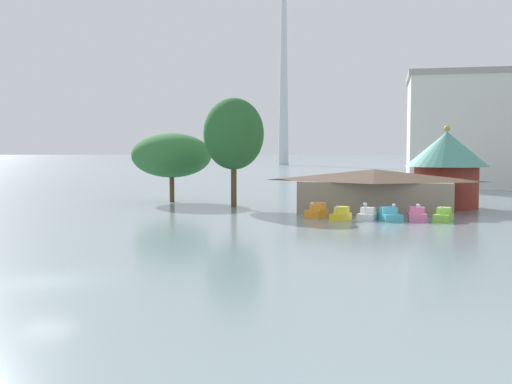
{
  "coord_description": "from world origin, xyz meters",
  "views": [
    {
      "loc": [
        16.33,
        -26.08,
        6.47
      ],
      "look_at": [
        6.9,
        16.9,
        3.41
      ],
      "focal_mm": 41.58,
      "sensor_mm": 36.0,
      "label": 1
    }
  ],
  "objects_px": {
    "pedal_boat_white": "(368,215)",
    "boathouse": "(374,190)",
    "pedal_boat_orange": "(317,212)",
    "shoreline_tree_mid": "(234,134)",
    "green_roof_pavilion": "(446,165)",
    "pedal_boat_cyan": "(389,215)",
    "shoreline_tree_tall_left": "(172,155)",
    "pedal_boat_yellow": "(341,215)",
    "pedal_boat_lime": "(443,216)",
    "pedal_boat_pink": "(417,215)"
  },
  "relations": [
    {
      "from": "pedal_boat_orange",
      "to": "pedal_boat_cyan",
      "type": "xyz_separation_m",
      "value": [
        6.88,
        -0.95,
        -0.07
      ]
    },
    {
      "from": "pedal_boat_white",
      "to": "green_roof_pavilion",
      "type": "xyz_separation_m",
      "value": [
        8.31,
        13.73,
        4.42
      ]
    },
    {
      "from": "pedal_boat_cyan",
      "to": "pedal_boat_lime",
      "type": "height_order",
      "value": "pedal_boat_cyan"
    },
    {
      "from": "pedal_boat_yellow",
      "to": "pedal_boat_cyan",
      "type": "bearing_deg",
      "value": 118.04
    },
    {
      "from": "pedal_boat_cyan",
      "to": "shoreline_tree_mid",
      "type": "height_order",
      "value": "shoreline_tree_mid"
    },
    {
      "from": "boathouse",
      "to": "green_roof_pavilion",
      "type": "bearing_deg",
      "value": 37.34
    },
    {
      "from": "pedal_boat_cyan",
      "to": "shoreline_tree_tall_left",
      "type": "height_order",
      "value": "shoreline_tree_tall_left"
    },
    {
      "from": "boathouse",
      "to": "shoreline_tree_tall_left",
      "type": "distance_m",
      "value": 26.65
    },
    {
      "from": "pedal_boat_pink",
      "to": "shoreline_tree_mid",
      "type": "relative_size",
      "value": 0.23
    },
    {
      "from": "pedal_boat_orange",
      "to": "pedal_boat_yellow",
      "type": "xyz_separation_m",
      "value": [
        2.47,
        -1.93,
        -0.06
      ]
    },
    {
      "from": "pedal_boat_white",
      "to": "green_roof_pavilion",
      "type": "distance_m",
      "value": 16.65
    },
    {
      "from": "pedal_boat_white",
      "to": "pedal_boat_lime",
      "type": "relative_size",
      "value": 0.81
    },
    {
      "from": "pedal_boat_orange",
      "to": "pedal_boat_cyan",
      "type": "distance_m",
      "value": 6.95
    },
    {
      "from": "pedal_boat_yellow",
      "to": "shoreline_tree_mid",
      "type": "relative_size",
      "value": 0.22
    },
    {
      "from": "pedal_boat_cyan",
      "to": "shoreline_tree_tall_left",
      "type": "xyz_separation_m",
      "value": [
        -26.97,
        14.95,
        5.41
      ]
    },
    {
      "from": "pedal_boat_cyan",
      "to": "pedal_boat_lime",
      "type": "distance_m",
      "value": 4.9
    },
    {
      "from": "pedal_boat_pink",
      "to": "shoreline_tree_mid",
      "type": "distance_m",
      "value": 23.3
    },
    {
      "from": "pedal_boat_orange",
      "to": "green_roof_pavilion",
      "type": "relative_size",
      "value": 0.31
    },
    {
      "from": "shoreline_tree_tall_left",
      "to": "pedal_boat_pink",
      "type": "bearing_deg",
      "value": -26.29
    },
    {
      "from": "pedal_boat_cyan",
      "to": "green_roof_pavilion",
      "type": "height_order",
      "value": "green_roof_pavilion"
    },
    {
      "from": "pedal_boat_orange",
      "to": "boathouse",
      "type": "height_order",
      "value": "boathouse"
    },
    {
      "from": "pedal_boat_lime",
      "to": "pedal_boat_pink",
      "type": "bearing_deg",
      "value": -74.97
    },
    {
      "from": "pedal_boat_white",
      "to": "boathouse",
      "type": "bearing_deg",
      "value": -171.34
    },
    {
      "from": "pedal_boat_white",
      "to": "pedal_boat_cyan",
      "type": "xyz_separation_m",
      "value": [
        1.98,
        -0.06,
        0.02
      ]
    },
    {
      "from": "pedal_boat_lime",
      "to": "shoreline_tree_mid",
      "type": "xyz_separation_m",
      "value": [
        -22.3,
        9.15,
        7.89
      ]
    },
    {
      "from": "boathouse",
      "to": "pedal_boat_lime",
      "type": "bearing_deg",
      "value": -49.14
    },
    {
      "from": "pedal_boat_pink",
      "to": "pedal_boat_lime",
      "type": "bearing_deg",
      "value": 86.91
    },
    {
      "from": "pedal_boat_white",
      "to": "shoreline_tree_tall_left",
      "type": "relative_size",
      "value": 0.25
    },
    {
      "from": "pedal_boat_cyan",
      "to": "pedal_boat_white",
      "type": "bearing_deg",
      "value": -110.45
    },
    {
      "from": "pedal_boat_orange",
      "to": "shoreline_tree_mid",
      "type": "distance_m",
      "value": 15.68
    },
    {
      "from": "shoreline_tree_mid",
      "to": "pedal_boat_cyan",
      "type": "bearing_deg",
      "value": -28.66
    },
    {
      "from": "pedal_boat_pink",
      "to": "shoreline_tree_tall_left",
      "type": "xyz_separation_m",
      "value": [
        -29.48,
        14.57,
        5.39
      ]
    },
    {
      "from": "pedal_boat_yellow",
      "to": "boathouse",
      "type": "distance_m",
      "value": 9.42
    },
    {
      "from": "pedal_boat_lime",
      "to": "shoreline_tree_tall_left",
      "type": "relative_size",
      "value": 0.31
    },
    {
      "from": "pedal_boat_yellow",
      "to": "boathouse",
      "type": "height_order",
      "value": "boathouse"
    },
    {
      "from": "green_roof_pavilion",
      "to": "shoreline_tree_tall_left",
      "type": "xyz_separation_m",
      "value": [
        -33.29,
        1.15,
        1.01
      ]
    },
    {
      "from": "pedal_boat_white",
      "to": "shoreline_tree_tall_left",
      "type": "distance_m",
      "value": 29.59
    },
    {
      "from": "pedal_boat_yellow",
      "to": "pedal_boat_lime",
      "type": "xyz_separation_m",
      "value": [
        9.29,
        1.34,
        0.0
      ]
    },
    {
      "from": "pedal_boat_white",
      "to": "green_roof_pavilion",
      "type": "bearing_deg",
      "value": 160.75
    },
    {
      "from": "pedal_boat_cyan",
      "to": "shoreline_tree_mid",
      "type": "relative_size",
      "value": 0.26
    },
    {
      "from": "pedal_boat_cyan",
      "to": "pedal_boat_pink",
      "type": "xyz_separation_m",
      "value": [
        2.51,
        0.38,
        0.02
      ]
    },
    {
      "from": "boathouse",
      "to": "pedal_boat_orange",
      "type": "bearing_deg",
      "value": -127.95
    },
    {
      "from": "shoreline_tree_mid",
      "to": "boathouse",
      "type": "bearing_deg",
      "value": -6.2
    },
    {
      "from": "green_roof_pavilion",
      "to": "shoreline_tree_mid",
      "type": "distance_m",
      "value": 24.38
    },
    {
      "from": "pedal_boat_yellow",
      "to": "pedal_boat_pink",
      "type": "xyz_separation_m",
      "value": [
        6.92,
        1.36,
        0.01
      ]
    },
    {
      "from": "pedal_boat_cyan",
      "to": "pedal_boat_pink",
      "type": "relative_size",
      "value": 1.17
    },
    {
      "from": "pedal_boat_yellow",
      "to": "green_roof_pavilion",
      "type": "distance_m",
      "value": 18.78
    },
    {
      "from": "shoreline_tree_tall_left",
      "to": "pedal_boat_lime",
      "type": "bearing_deg",
      "value": -24.6
    },
    {
      "from": "green_roof_pavilion",
      "to": "shoreline_tree_mid",
      "type": "height_order",
      "value": "shoreline_tree_mid"
    },
    {
      "from": "pedal_boat_yellow",
      "to": "green_roof_pavilion",
      "type": "height_order",
      "value": "green_roof_pavilion"
    }
  ]
}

